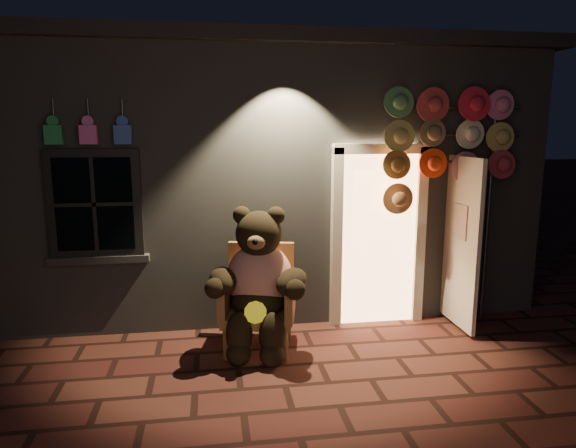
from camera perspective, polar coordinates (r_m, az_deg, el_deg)
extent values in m
plane|color=#542920|center=(5.03, -0.30, -17.56)|extent=(60.00, 60.00, 0.00)
cube|color=slate|center=(8.43, -4.29, 5.76)|extent=(7.00, 5.00, 3.30)
cube|color=black|center=(8.46, -4.46, 17.52)|extent=(7.30, 5.30, 0.16)
cube|color=black|center=(6.03, -20.64, 2.12)|extent=(1.00, 0.10, 1.20)
cube|color=black|center=(6.00, -20.69, 2.08)|extent=(0.82, 0.06, 1.02)
cube|color=slate|center=(6.15, -20.25, -3.69)|extent=(1.10, 0.14, 0.08)
cube|color=#FFB672|center=(6.33, 9.89, -1.56)|extent=(0.92, 0.10, 2.10)
cube|color=beige|center=(6.15, 5.40, -1.81)|extent=(0.12, 0.12, 2.20)
cube|color=beige|center=(6.47, 14.37, -1.46)|extent=(0.12, 0.12, 2.20)
cube|color=beige|center=(6.15, 10.34, 8.23)|extent=(1.16, 0.12, 0.12)
cube|color=beige|center=(6.34, 18.73, -1.97)|extent=(0.05, 0.80, 2.00)
cube|color=#248447|center=(5.98, -24.60, 9.00)|extent=(0.18, 0.07, 0.20)
cylinder|color=#59595E|center=(6.04, -24.63, 11.39)|extent=(0.02, 0.02, 0.25)
cube|color=#D357A8|center=(5.89, -21.28, 9.23)|extent=(0.18, 0.07, 0.20)
cylinder|color=#59595E|center=(5.95, -21.33, 11.65)|extent=(0.02, 0.02, 0.25)
cube|color=#3051A8|center=(5.83, -17.88, 9.43)|extent=(0.18, 0.07, 0.20)
cylinder|color=#59595E|center=(5.89, -17.93, 11.87)|extent=(0.02, 0.02, 0.25)
cube|color=#A4803F|center=(5.63, -3.30, -10.04)|extent=(0.86, 0.82, 0.10)
cube|color=#A4803F|center=(5.81, -2.97, -5.57)|extent=(0.73, 0.23, 0.73)
cube|color=#A4803F|center=(5.59, -6.89, -7.98)|extent=(0.21, 0.63, 0.42)
cube|color=#A4803F|center=(5.51, 0.25, -8.18)|extent=(0.21, 0.63, 0.42)
cylinder|color=#A4803F|center=(5.49, -6.97, -13.14)|extent=(0.05, 0.05, 0.33)
cylinder|color=#A4803F|center=(5.42, -0.25, -13.40)|extent=(0.05, 0.05, 0.33)
cylinder|color=#A4803F|center=(6.02, -5.96, -10.90)|extent=(0.05, 0.05, 0.33)
cylinder|color=#A4803F|center=(5.96, 0.11, -11.09)|extent=(0.05, 0.05, 0.33)
ellipsoid|color=red|center=(5.55, -3.16, -5.98)|extent=(0.82, 0.71, 0.75)
ellipsoid|color=black|center=(5.54, -3.24, -8.42)|extent=(0.68, 0.61, 0.35)
sphere|color=black|center=(5.38, -3.28, -1.08)|extent=(0.58, 0.58, 0.48)
sphere|color=black|center=(5.40, -5.15, 0.99)|extent=(0.19, 0.19, 0.19)
sphere|color=black|center=(5.35, -1.36, 0.95)|extent=(0.19, 0.19, 0.19)
ellipsoid|color=#8C5D3F|center=(5.17, -3.56, -2.04)|extent=(0.21, 0.17, 0.15)
ellipsoid|color=black|center=(5.37, -7.27, -6.27)|extent=(0.34, 0.53, 0.27)
ellipsoid|color=black|center=(5.29, 0.43, -6.45)|extent=(0.49, 0.56, 0.27)
ellipsoid|color=black|center=(5.36, -5.44, -12.03)|extent=(0.27, 0.27, 0.47)
ellipsoid|color=black|center=(5.32, -1.77, -12.17)|extent=(0.27, 0.27, 0.47)
sphere|color=black|center=(5.38, -5.51, -14.16)|extent=(0.25, 0.25, 0.25)
sphere|color=black|center=(5.34, -1.82, -14.30)|extent=(0.25, 0.25, 0.25)
cylinder|color=yellow|center=(5.25, -3.64, -9.77)|extent=(0.25, 0.14, 0.22)
cylinder|color=#59595E|center=(6.74, 21.40, 1.68)|extent=(0.04, 0.04, 2.81)
cylinder|color=#59595E|center=(6.50, 19.79, 12.08)|extent=(1.25, 0.03, 0.03)
cylinder|color=#59595E|center=(6.50, 19.61, 9.34)|extent=(1.25, 0.03, 0.03)
cylinder|color=#59595E|center=(6.51, 19.43, 6.59)|extent=(1.25, 0.03, 0.03)
cylinder|color=#579759|center=(6.07, 12.32, 13.09)|extent=(0.35, 0.11, 0.36)
cylinder|color=#C64042|center=(6.20, 16.11, 12.86)|extent=(0.35, 0.11, 0.36)
cylinder|color=red|center=(6.36, 19.72, 12.60)|extent=(0.35, 0.11, 0.36)
cylinder|color=pink|center=(6.62, 22.72, 12.31)|extent=(0.35, 0.11, 0.36)
cylinder|color=tan|center=(6.04, 12.28, 9.64)|extent=(0.35, 0.11, 0.36)
cylinder|color=olive|center=(6.17, 16.05, 9.49)|extent=(0.35, 0.11, 0.36)
cylinder|color=#F1EEC5|center=(6.41, 19.26, 9.35)|extent=(0.35, 0.11, 0.36)
cylinder|color=tan|center=(6.59, 22.63, 9.15)|extent=(0.35, 0.11, 0.36)
cylinder|color=#C77F32|center=(6.03, 12.24, 6.17)|extent=(0.35, 0.11, 0.36)
cylinder|color=#FC4419|center=(6.24, 15.64, 6.17)|extent=(0.35, 0.11, 0.36)
cylinder|color=#D87E81|center=(6.40, 19.18, 6.08)|extent=(0.35, 0.11, 0.36)
cylinder|color=#B83844|center=(6.58, 22.53, 5.96)|extent=(0.35, 0.11, 0.36)
cylinder|color=#B77944|center=(6.12, 11.91, 2.82)|extent=(0.35, 0.11, 0.36)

